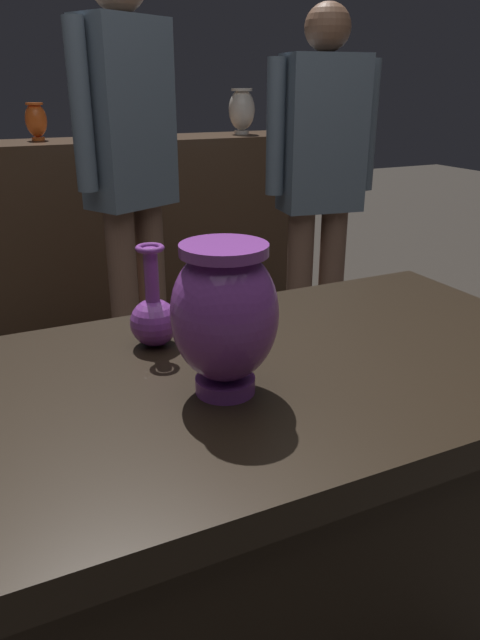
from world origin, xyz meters
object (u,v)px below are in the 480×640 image
(shelf_vase_center, at_px, (36,120))
(visitor_center_back, at_px, (130,163))
(vase_centerpiece, at_px, (225,314))
(visitor_near_right, at_px, (320,176))
(shelf_vase_far_right, at_px, (242,110))
(vase_tall_behind, at_px, (154,316))

(shelf_vase_center, xyz_separation_m, visitor_center_back, (0.20, -0.86, -0.11))
(shelf_vase_center, relative_size, visitor_center_back, 0.10)
(vase_centerpiece, bearing_deg, visitor_near_right, 52.50)
(shelf_vase_far_right, distance_m, visitor_near_right, 0.94)
(shelf_vase_far_right, height_order, visitor_near_right, visitor_near_right)
(shelf_vase_center, height_order, visitor_near_right, visitor_near_right)
(vase_tall_behind, relative_size, visitor_center_back, 0.11)
(vase_tall_behind, distance_m, visitor_near_right, 1.56)
(vase_centerpiece, distance_m, vase_tall_behind, 0.23)
(shelf_vase_far_right, height_order, shelf_vase_center, shelf_vase_far_right)
(vase_centerpiece, bearing_deg, vase_tall_behind, 101.12)
(vase_tall_behind, bearing_deg, shelf_vase_far_right, 60.49)
(vase_centerpiece, relative_size, shelf_vase_center, 1.36)
(visitor_near_right, bearing_deg, vase_tall_behind, 54.65)
(vase_centerpiece, height_order, vase_tall_behind, vase_centerpiece)
(shelf_vase_center, bearing_deg, visitor_near_right, -45.68)
(vase_centerpiece, relative_size, shelf_vase_far_right, 1.00)
(shelf_vase_far_right, xyz_separation_m, shelf_vase_center, (-1.04, 0.06, -0.03))
(vase_centerpiece, relative_size, visitor_center_back, 0.14)
(vase_centerpiece, bearing_deg, visitor_center_back, 79.31)
(vase_tall_behind, bearing_deg, shelf_vase_center, 86.82)
(vase_centerpiece, xyz_separation_m, vase_tall_behind, (-0.04, 0.21, -0.07))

